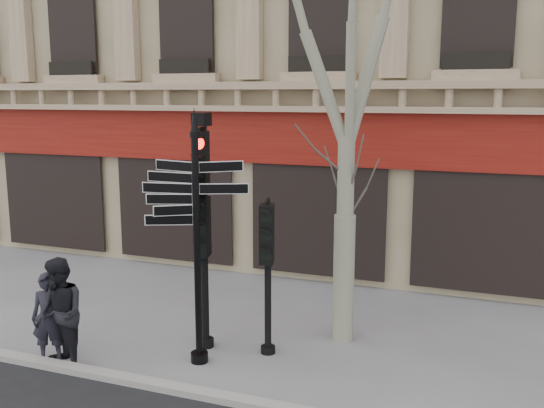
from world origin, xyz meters
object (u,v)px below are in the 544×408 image
Objects in this scene: pedestrian_a at (49,318)px; pedestrian_b at (60,314)px; fingerpost at (196,195)px; traffic_signal_main at (203,203)px; traffic_signal_secondary at (268,250)px.

pedestrian_a is 0.41m from pedestrian_b.
fingerpost is 2.30× the size of pedestrian_b.
traffic_signal_main is at bearing 72.52° from pedestrian_b.
traffic_signal_main reaches higher than traffic_signal_secondary.
pedestrian_b reaches higher than pedestrian_a.
traffic_signal_main is at bearing 93.45° from fingerpost.
traffic_signal_secondary reaches higher than pedestrian_a.
pedestrian_a is at bearing -169.37° from traffic_signal_secondary.
fingerpost is at bearing 57.63° from pedestrian_b.
traffic_signal_secondary is 3.99m from pedestrian_a.
traffic_signal_secondary is 3.71m from pedestrian_b.
traffic_signal_secondary is at bearing 61.67° from pedestrian_b.
pedestrian_a is at bearing -173.26° from fingerpost.
traffic_signal_secondary is 1.43× the size of pedestrian_b.
traffic_signal_main is at bearing 171.40° from traffic_signal_secondary.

